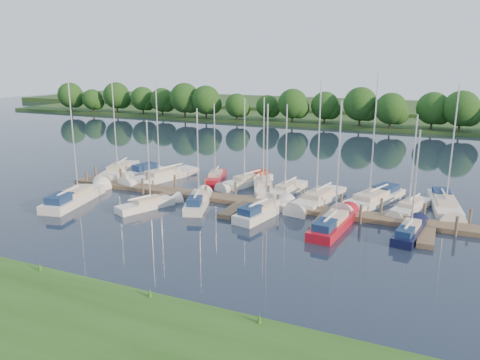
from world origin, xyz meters
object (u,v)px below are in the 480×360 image
at_px(dock, 243,203).
at_px(sailboat_s_2, 198,203).
at_px(motorboat, 144,172).
at_px(sailboat_n_5, 263,188).
at_px(sailboat_n_0, 119,172).

relative_size(dock, sailboat_s_2, 4.24).
height_order(motorboat, sailboat_s_2, sailboat_s_2).
distance_m(motorboat, sailboat_s_2, 14.11).
bearing_deg(dock, sailboat_n_5, 91.36).
height_order(dock, sailboat_s_2, sailboat_s_2).
bearing_deg(sailboat_s_2, motorboat, 126.11).
bearing_deg(sailboat_n_0, motorboat, 177.99).
xyz_separation_m(dock, motorboat, (-15.37, 5.97, 0.14)).
relative_size(sailboat_n_0, sailboat_s_2, 1.26).
bearing_deg(sailboat_n_0, dock, 146.27).
relative_size(dock, sailboat_n_5, 3.99).
bearing_deg(sailboat_n_5, sailboat_n_0, -23.19).
xyz_separation_m(motorboat, sailboat_n_5, (15.24, -0.65, -0.06)).
bearing_deg(sailboat_s_2, sailboat_n_0, 134.48).
bearing_deg(dock, sailboat_n_0, 164.38).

